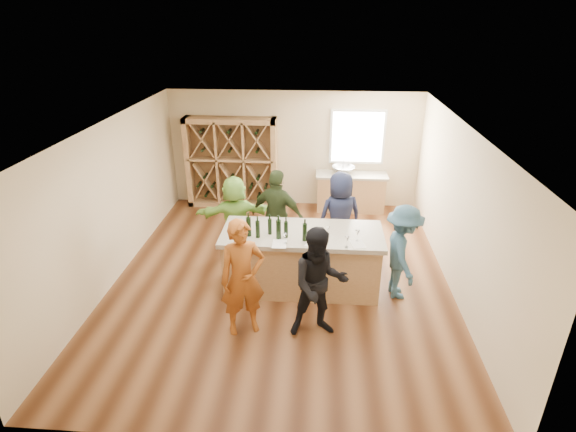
# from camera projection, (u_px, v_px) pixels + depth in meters

# --- Properties ---
(floor) EXTENTS (6.00, 7.00, 0.10)m
(floor) POSITION_uv_depth(u_px,v_px,m) (282.00, 279.00, 8.30)
(floor) COLOR brown
(floor) RESTS_ON ground
(ceiling) EXTENTS (6.00, 7.00, 0.10)m
(ceiling) POSITION_uv_depth(u_px,v_px,m) (281.00, 123.00, 7.08)
(ceiling) COLOR white
(ceiling) RESTS_ON ground
(wall_back) EXTENTS (6.00, 0.10, 2.80)m
(wall_back) POSITION_uv_depth(u_px,v_px,m) (294.00, 149.00, 10.90)
(wall_back) COLOR beige
(wall_back) RESTS_ON ground
(wall_front) EXTENTS (6.00, 0.10, 2.80)m
(wall_front) POSITION_uv_depth(u_px,v_px,m) (250.00, 350.00, 4.47)
(wall_front) COLOR beige
(wall_front) RESTS_ON ground
(wall_left) EXTENTS (0.10, 7.00, 2.80)m
(wall_left) POSITION_uv_depth(u_px,v_px,m) (109.00, 202.00, 7.89)
(wall_left) COLOR beige
(wall_left) RESTS_ON ground
(wall_right) EXTENTS (0.10, 7.00, 2.80)m
(wall_right) POSITION_uv_depth(u_px,v_px,m) (463.00, 213.00, 7.48)
(wall_right) COLOR beige
(wall_right) RESTS_ON ground
(window_frame) EXTENTS (1.30, 0.06, 1.30)m
(window_frame) POSITION_uv_depth(u_px,v_px,m) (357.00, 137.00, 10.58)
(window_frame) COLOR white
(window_frame) RESTS_ON wall_back
(window_pane) EXTENTS (1.18, 0.01, 1.18)m
(window_pane) POSITION_uv_depth(u_px,v_px,m) (357.00, 137.00, 10.55)
(window_pane) COLOR white
(window_pane) RESTS_ON wall_back
(wine_rack) EXTENTS (2.20, 0.45, 2.20)m
(wine_rack) POSITION_uv_depth(u_px,v_px,m) (232.00, 163.00, 10.88)
(wine_rack) COLOR #AD8152
(wine_rack) RESTS_ON floor
(back_counter_base) EXTENTS (1.60, 0.58, 0.86)m
(back_counter_base) POSITION_uv_depth(u_px,v_px,m) (350.00, 193.00, 10.90)
(back_counter_base) COLOR #AD8152
(back_counter_base) RESTS_ON floor
(back_counter_top) EXTENTS (1.70, 0.62, 0.06)m
(back_counter_top) POSITION_uv_depth(u_px,v_px,m) (352.00, 175.00, 10.71)
(back_counter_top) COLOR #A59B87
(back_counter_top) RESTS_ON back_counter_base
(sink) EXTENTS (0.54, 0.54, 0.19)m
(sink) POSITION_uv_depth(u_px,v_px,m) (343.00, 170.00, 10.67)
(sink) COLOR silver
(sink) RESTS_ON back_counter_top
(faucet) EXTENTS (0.02, 0.02, 0.30)m
(faucet) POSITION_uv_depth(u_px,v_px,m) (343.00, 165.00, 10.81)
(faucet) COLOR silver
(faucet) RESTS_ON back_counter_top
(tasting_counter_base) EXTENTS (2.60, 1.00, 1.00)m
(tasting_counter_base) POSITION_uv_depth(u_px,v_px,m) (302.00, 262.00, 7.79)
(tasting_counter_base) COLOR #AD8152
(tasting_counter_base) RESTS_ON floor
(tasting_counter_top) EXTENTS (2.72, 1.12, 0.08)m
(tasting_counter_top) POSITION_uv_depth(u_px,v_px,m) (302.00, 234.00, 7.57)
(tasting_counter_top) COLOR #A59B87
(tasting_counter_top) RESTS_ON tasting_counter_base
(wine_bottle_a) EXTENTS (0.11, 0.11, 0.33)m
(wine_bottle_a) POSITION_uv_depth(u_px,v_px,m) (249.00, 227.00, 7.36)
(wine_bottle_a) COLOR black
(wine_bottle_a) RESTS_ON tasting_counter_top
(wine_bottle_b) EXTENTS (0.09, 0.09, 0.29)m
(wine_bottle_b) POSITION_uv_depth(u_px,v_px,m) (258.00, 229.00, 7.32)
(wine_bottle_b) COLOR black
(wine_bottle_b) RESTS_ON tasting_counter_top
(wine_bottle_c) EXTENTS (0.08, 0.08, 0.27)m
(wine_bottle_c) POSITION_uv_depth(u_px,v_px,m) (270.00, 226.00, 7.43)
(wine_bottle_c) COLOR black
(wine_bottle_c) RESTS_ON tasting_counter_top
(wine_bottle_d) EXTENTS (0.09, 0.09, 0.33)m
(wine_bottle_d) POSITION_uv_depth(u_px,v_px,m) (279.00, 229.00, 7.27)
(wine_bottle_d) COLOR black
(wine_bottle_d) RESTS_ON tasting_counter_top
(wine_bottle_e) EXTENTS (0.09, 0.09, 0.28)m
(wine_bottle_e) POSITION_uv_depth(u_px,v_px,m) (286.00, 229.00, 7.33)
(wine_bottle_e) COLOR black
(wine_bottle_e) RESTS_ON tasting_counter_top
(wine_glass_a) EXTENTS (0.08, 0.08, 0.16)m
(wine_glass_a) POSITION_uv_depth(u_px,v_px,m) (285.00, 239.00, 7.15)
(wine_glass_a) COLOR white
(wine_glass_a) RESTS_ON tasting_counter_top
(wine_glass_b) EXTENTS (0.08, 0.08, 0.18)m
(wine_glass_b) POSITION_uv_depth(u_px,v_px,m) (312.00, 240.00, 7.11)
(wine_glass_b) COLOR white
(wine_glass_b) RESTS_ON tasting_counter_top
(wine_glass_c) EXTENTS (0.09, 0.09, 0.19)m
(wine_glass_c) POSITION_uv_depth(u_px,v_px,m) (347.00, 242.00, 7.03)
(wine_glass_c) COLOR white
(wine_glass_c) RESTS_ON tasting_counter_top
(wine_glass_d) EXTENTS (0.06, 0.06, 0.16)m
(wine_glass_d) POSITION_uv_depth(u_px,v_px,m) (328.00, 232.00, 7.37)
(wine_glass_d) COLOR white
(wine_glass_d) RESTS_ON tasting_counter_top
(wine_glass_e) EXTENTS (0.08, 0.08, 0.20)m
(wine_glass_e) POSITION_uv_depth(u_px,v_px,m) (357.00, 236.00, 7.22)
(wine_glass_e) COLOR white
(wine_glass_e) RESTS_ON tasting_counter_top
(tasting_menu_a) EXTENTS (0.23, 0.31, 0.00)m
(tasting_menu_a) POSITION_uv_depth(u_px,v_px,m) (279.00, 244.00, 7.17)
(tasting_menu_a) COLOR white
(tasting_menu_a) RESTS_ON tasting_counter_top
(tasting_menu_b) EXTENTS (0.35, 0.39, 0.00)m
(tasting_menu_b) POSITION_uv_depth(u_px,v_px,m) (315.00, 243.00, 7.19)
(tasting_menu_b) COLOR white
(tasting_menu_b) RESTS_ON tasting_counter_top
(tasting_menu_c) EXTENTS (0.26, 0.32, 0.00)m
(tasting_menu_c) POSITION_uv_depth(u_px,v_px,m) (358.00, 244.00, 7.16)
(tasting_menu_c) COLOR white
(tasting_menu_c) RESTS_ON tasting_counter_top
(person_near_left) EXTENTS (0.81, 0.71, 1.84)m
(person_near_left) POSITION_uv_depth(u_px,v_px,m) (243.00, 278.00, 6.55)
(person_near_left) COLOR #994C19
(person_near_left) RESTS_ON floor
(person_near_right) EXTENTS (0.92, 0.61, 1.75)m
(person_near_right) POSITION_uv_depth(u_px,v_px,m) (319.00, 284.00, 6.50)
(person_near_right) COLOR black
(person_near_right) RESTS_ON floor
(person_server) EXTENTS (0.59, 1.11, 1.66)m
(person_server) POSITION_uv_depth(u_px,v_px,m) (402.00, 252.00, 7.43)
(person_server) COLOR #335972
(person_server) RESTS_ON floor
(person_far_mid) EXTENTS (1.19, 0.88, 1.83)m
(person_far_mid) POSITION_uv_depth(u_px,v_px,m) (278.00, 216.00, 8.53)
(person_far_mid) COLOR #263319
(person_far_mid) RESTS_ON floor
(person_far_right) EXTENTS (1.00, 0.81, 1.76)m
(person_far_right) POSITION_uv_depth(u_px,v_px,m) (340.00, 216.00, 8.59)
(person_far_right) COLOR #191E38
(person_far_right) RESTS_ON floor
(person_far_left) EXTENTS (1.61, 0.87, 1.65)m
(person_far_left) POSITION_uv_depth(u_px,v_px,m) (235.00, 217.00, 8.72)
(person_far_left) COLOR #8CC64C
(person_far_left) RESTS_ON floor
(wine_bottle_f) EXTENTS (0.07, 0.07, 0.30)m
(wine_bottle_f) POSITION_uv_depth(u_px,v_px,m) (305.00, 232.00, 7.21)
(wine_bottle_f) COLOR black
(wine_bottle_f) RESTS_ON tasting_counter_top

